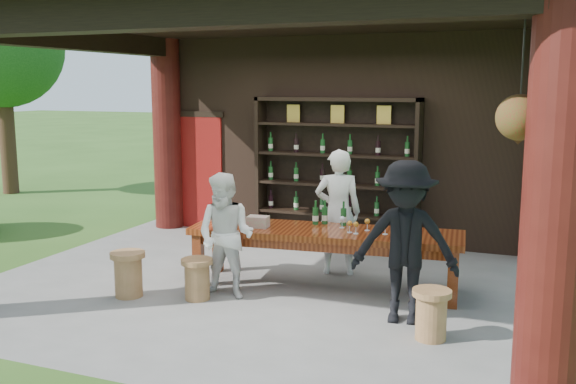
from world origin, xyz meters
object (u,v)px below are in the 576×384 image
at_px(guest_man, 405,243).
at_px(tasting_table, 325,239).
at_px(wine_shelf, 336,171).
at_px(guest_woman, 226,236).
at_px(host, 338,212).
at_px(napkin_basket, 258,222).
at_px(stool_near_left, 197,278).
at_px(stool_far_left, 128,273).
at_px(stool_near_right, 431,313).

bearing_deg(guest_man, tasting_table, 138.41).
height_order(wine_shelf, guest_man, wine_shelf).
height_order(wine_shelf, guest_woman, wine_shelf).
height_order(host, napkin_basket, host).
bearing_deg(guest_man, wine_shelf, 112.51).
distance_m(stool_near_left, stool_far_left, 0.85).
xyz_separation_m(wine_shelf, host, (0.54, -1.61, -0.33)).
xyz_separation_m(stool_far_left, guest_man, (3.24, 0.39, 0.58)).
bearing_deg(wine_shelf, host, -71.56).
xyz_separation_m(stool_near_right, guest_woman, (-2.49, 0.42, 0.48)).
relative_size(stool_near_left, guest_man, 0.28).
height_order(wine_shelf, stool_near_right, wine_shelf).
bearing_deg(stool_near_left, stool_near_right, -4.40).
distance_m(tasting_table, napkin_basket, 0.87).
bearing_deg(napkin_basket, stool_far_left, -141.78).
bearing_deg(guest_man, stool_near_right, -54.25).
bearing_deg(wine_shelf, napkin_basket, -95.76).
distance_m(host, napkin_basket, 1.16).
bearing_deg(stool_far_left, stool_near_left, 14.50).
height_order(stool_near_left, stool_near_right, stool_near_right).
bearing_deg(stool_near_right, tasting_table, 141.86).
height_order(stool_near_right, guest_woman, guest_woman).
distance_m(tasting_table, host, 0.70).
distance_m(stool_far_left, host, 2.81).
height_order(tasting_table, guest_man, guest_man).
bearing_deg(stool_far_left, napkin_basket, 38.22).
relative_size(stool_near_right, napkin_basket, 1.97).
relative_size(guest_woman, napkin_basket, 5.77).
xyz_separation_m(stool_far_left, guest_woman, (1.11, 0.41, 0.46)).
bearing_deg(host, stool_near_right, 111.72).
relative_size(guest_man, napkin_basket, 6.71).
xyz_separation_m(stool_near_right, stool_far_left, (-3.60, 0.00, 0.02)).
xyz_separation_m(stool_near_right, guest_man, (-0.36, 0.39, 0.60)).
bearing_deg(stool_near_right, stool_near_left, 175.60).
height_order(stool_near_right, guest_man, guest_man).
height_order(tasting_table, host, host).
bearing_deg(stool_near_right, napkin_basket, 156.89).
relative_size(stool_near_right, guest_man, 0.29).
bearing_deg(stool_far_left, guest_woman, 20.48).
distance_m(wine_shelf, stool_near_right, 4.14).
relative_size(stool_near_right, guest_woman, 0.34).
xyz_separation_m(stool_near_left, guest_woman, (0.29, 0.20, 0.49)).
xyz_separation_m(stool_near_left, stool_far_left, (-0.82, -0.21, 0.03)).
bearing_deg(guest_woman, stool_near_left, -145.71).
distance_m(tasting_table, stool_far_left, 2.42).
bearing_deg(stool_near_left, wine_shelf, 77.97).
xyz_separation_m(guest_man, napkin_basket, (-1.98, 0.61, -0.05)).
relative_size(host, guest_man, 0.97).
relative_size(stool_far_left, host, 0.33).
distance_m(wine_shelf, host, 1.73).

